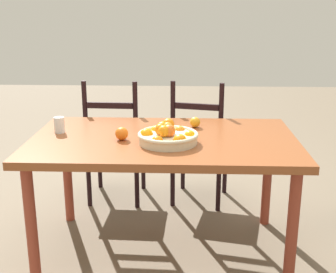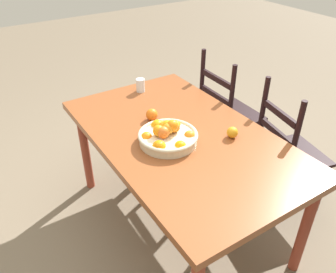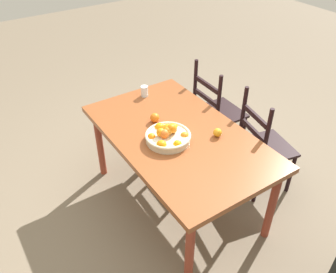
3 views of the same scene
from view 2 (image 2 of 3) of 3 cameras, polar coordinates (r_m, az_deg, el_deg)
name	(u,v)px [view 2 (image 2 of 3)]	position (r m, az deg, el deg)	size (l,w,h in m)	color
ground_plane	(179,221)	(2.59, 1.82, -13.84)	(12.00, 12.00, 0.00)	#746551
dining_table	(181,144)	(2.14, 2.15, -1.29)	(1.60, 0.96, 0.76)	brown
chair_near_window	(227,115)	(2.96, 9.79, 3.57)	(0.45, 0.45, 0.99)	black
chair_by_cabinet	(287,155)	(2.59, 19.19, -2.87)	(0.50, 0.50, 0.99)	black
fruit_bowl	(168,135)	(2.00, -0.08, 0.17)	(0.35, 0.35, 0.14)	beige
orange_loose_0	(232,132)	(2.09, 10.63, 0.68)	(0.07, 0.07, 0.07)	orange
orange_loose_1	(152,115)	(2.23, -2.71, 3.66)	(0.08, 0.08, 0.08)	orange
drinking_glass	(140,85)	(2.60, -4.60, 8.49)	(0.06, 0.06, 0.10)	silver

